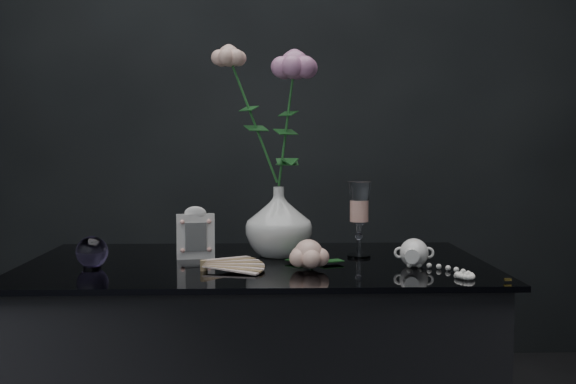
{
  "coord_description": "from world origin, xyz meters",
  "views": [
    {
      "loc": [
        0.02,
        -1.48,
        1.03
      ],
      "look_at": [
        0.07,
        0.05,
        0.92
      ],
      "focal_mm": 42.0,
      "sensor_mm": 36.0,
      "label": 1
    }
  ],
  "objects_px": {
    "vase": "(279,222)",
    "picture_frame": "(196,233)",
    "loose_rose": "(308,254)",
    "pearl_jar": "(414,251)",
    "paperweight": "(92,252)",
    "wine_glass": "(359,220)"
  },
  "relations": [
    {
      "from": "picture_frame",
      "to": "pearl_jar",
      "type": "relative_size",
      "value": 0.55
    },
    {
      "from": "picture_frame",
      "to": "paperweight",
      "type": "relative_size",
      "value": 1.79
    },
    {
      "from": "wine_glass",
      "to": "paperweight",
      "type": "height_order",
      "value": "wine_glass"
    },
    {
      "from": "vase",
      "to": "paperweight",
      "type": "relative_size",
      "value": 2.42
    },
    {
      "from": "paperweight",
      "to": "loose_rose",
      "type": "relative_size",
      "value": 0.36
    },
    {
      "from": "picture_frame",
      "to": "loose_rose",
      "type": "bearing_deg",
      "value": -40.42
    },
    {
      "from": "vase",
      "to": "loose_rose",
      "type": "distance_m",
      "value": 0.19
    },
    {
      "from": "loose_rose",
      "to": "pearl_jar",
      "type": "distance_m",
      "value": 0.24
    },
    {
      "from": "vase",
      "to": "loose_rose",
      "type": "xyz_separation_m",
      "value": [
        0.06,
        -0.18,
        -0.05
      ]
    },
    {
      "from": "vase",
      "to": "picture_frame",
      "type": "height_order",
      "value": "vase"
    },
    {
      "from": "vase",
      "to": "wine_glass",
      "type": "relative_size",
      "value": 0.93
    },
    {
      "from": "loose_rose",
      "to": "vase",
      "type": "bearing_deg",
      "value": 116.62
    },
    {
      "from": "wine_glass",
      "to": "loose_rose",
      "type": "relative_size",
      "value": 0.95
    },
    {
      "from": "vase",
      "to": "picture_frame",
      "type": "bearing_deg",
      "value": -170.32
    },
    {
      "from": "vase",
      "to": "wine_glass",
      "type": "distance_m",
      "value": 0.19
    },
    {
      "from": "paperweight",
      "to": "picture_frame",
      "type": "bearing_deg",
      "value": 26.42
    },
    {
      "from": "wine_glass",
      "to": "loose_rose",
      "type": "height_order",
      "value": "wine_glass"
    },
    {
      "from": "picture_frame",
      "to": "pearl_jar",
      "type": "xyz_separation_m",
      "value": [
        0.49,
        -0.11,
        -0.03
      ]
    },
    {
      "from": "wine_glass",
      "to": "picture_frame",
      "type": "distance_m",
      "value": 0.39
    },
    {
      "from": "picture_frame",
      "to": "pearl_jar",
      "type": "height_order",
      "value": "picture_frame"
    },
    {
      "from": "wine_glass",
      "to": "picture_frame",
      "type": "height_order",
      "value": "wine_glass"
    },
    {
      "from": "paperweight",
      "to": "pearl_jar",
      "type": "height_order",
      "value": "paperweight"
    }
  ]
}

